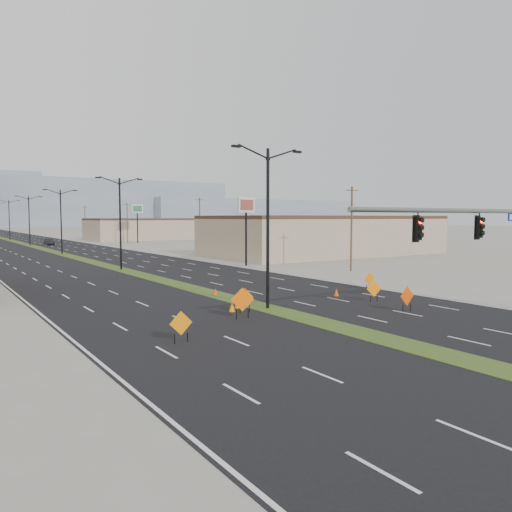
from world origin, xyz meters
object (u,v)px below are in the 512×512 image
construction_sign_1 (242,301)px  cone_0 (232,307)px  streetlight_1 (120,220)px  pole_sign_east_far (137,212)px  streetlight_4 (9,219)px  streetlight_2 (61,219)px  construction_sign_3 (374,289)px  pole_sign_east_near (246,211)px  construction_sign_4 (407,297)px  streetlight_3 (29,219)px  cone_2 (336,292)px  streetlight_0 (268,223)px  construction_sign_2 (245,298)px  cone_1 (237,304)px  signal_mast (498,235)px  construction_sign_5 (370,279)px  cone_3 (215,292)px  car_mid (49,242)px  construction_sign_0 (181,324)px

construction_sign_1 → cone_0: (0.63, 2.17, -0.74)m
streetlight_1 → pole_sign_east_far: size_ratio=1.17×
streetlight_4 → streetlight_2: bearing=-90.0°
construction_sign_3 → pole_sign_east_near: pole_sign_east_near is taller
streetlight_2 → construction_sign_4: size_ratio=6.28×
streetlight_3 → cone_2: (7.08, -82.68, -5.13)m
streetlight_1 → streetlight_0: bearing=-90.0°
streetlight_2 → streetlight_1: bearing=-90.0°
construction_sign_2 → streetlight_2: bearing=93.2°
streetlight_0 → cone_0: size_ratio=15.79×
streetlight_0 → construction_sign_1: 5.63m
streetlight_1 → cone_2: size_ratio=17.65×
cone_1 → cone_2: cone_1 is taller
streetlight_1 → construction_sign_3: 31.22m
streetlight_1 → cone_0: (-2.42, -27.67, -5.10)m
streetlight_1 → streetlight_3: bearing=90.0°
signal_mast → construction_sign_3: 9.01m
streetlight_0 → streetlight_2: size_ratio=1.00×
construction_sign_4 → pole_sign_east_far: (15.59, 87.72, 6.02)m
streetlight_0 → construction_sign_5: bearing=11.1°
streetlight_3 → construction_sign_3: streetlight_3 is taller
streetlight_1 → cone_3: 22.09m
streetlight_3 → cone_3: streetlight_3 is taller
construction_sign_5 → pole_sign_east_far: size_ratio=0.17×
signal_mast → car_mid: signal_mast is taller
cone_1 → cone_3: (1.37, 5.29, -0.02)m
car_mid → streetlight_1: bearing=-95.6°
cone_1 → streetlight_3: bearing=89.0°
construction_sign_5 → construction_sign_1: bearing=-162.1°
streetlight_0 → streetlight_4: bearing=90.0°
streetlight_0 → streetlight_4: (0.00, 112.00, 0.00)m
streetlight_0 → car_mid: size_ratio=2.56×
streetlight_1 → cone_1: 27.30m
streetlight_0 → construction_sign_0: (-8.25, -4.85, -4.55)m
construction_sign_3 → construction_sign_4: bearing=-88.1°
construction_sign_0 → streetlight_4: bearing=87.6°
streetlight_1 → construction_sign_5: 28.56m
construction_sign_4 → pole_sign_east_far: bearing=78.4°
streetlight_2 → streetlight_3: same height
construction_sign_1 → pole_sign_east_near: 31.79m
signal_mast → streetlight_3: size_ratio=1.63×
cone_0 → construction_sign_5: bearing=7.9°
streetlight_0 → pole_sign_east_near: bearing=60.2°
streetlight_1 → streetlight_2: bearing=90.0°
streetlight_4 → construction_sign_4: streetlight_4 is taller
streetlight_2 → pole_sign_east_far: 34.16m
car_mid → pole_sign_east_near: size_ratio=0.48×
car_mid → construction_sign_2: bearing=-95.7°
signal_mast → pole_sign_east_far: pole_sign_east_far is taller
car_mid → signal_mast: bearing=-88.9°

